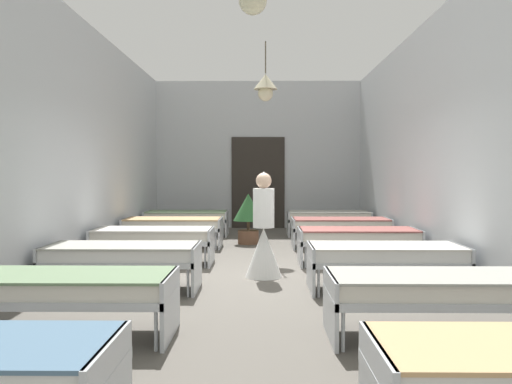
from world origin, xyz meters
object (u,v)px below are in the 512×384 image
bed_right_row_1 (435,290)px  bed_right_row_2 (386,256)px  bed_right_row_5 (328,217)px  potted_plant (248,213)px  bed_right_row_3 (358,237)px  bed_left_row_2 (123,255)px  bed_left_row_4 (173,225)px  bed_right_row_4 (340,225)px  bed_left_row_3 (154,237)px  bed_left_row_5 (187,217)px  bed_left_row_1 (67,289)px  nurse_near_aisle (264,240)px

bed_right_row_1 → bed_right_row_2: bearing=90.0°
bed_right_row_1 → bed_right_row_5: size_ratio=1.00×
potted_plant → bed_right_row_3: bearing=-53.0°
bed_left_row_2 → bed_right_row_1: bearing=-30.0°
bed_right_row_1 → bed_left_row_4: (-3.29, 5.70, 0.00)m
bed_right_row_4 → bed_right_row_5: (0.00, 1.90, 0.00)m
bed_left_row_2 → bed_right_row_2: size_ratio=1.00×
potted_plant → bed_left_row_3: bearing=-121.2°
bed_left_row_2 → bed_left_row_5: (0.00, 5.70, 0.00)m
bed_left_row_5 → bed_left_row_4: bearing=-90.0°
bed_right_row_2 → bed_right_row_5: bearing=90.0°
bed_left_row_1 → bed_right_row_4: same height
bed_left_row_1 → bed_right_row_4: 6.58m
bed_left_row_1 → bed_right_row_1: bearing=0.0°
bed_right_row_4 → nurse_near_aisle: 3.31m
bed_left_row_1 → nurse_near_aisle: bearing=57.3°
bed_left_row_4 → bed_right_row_4: 3.29m
bed_right_row_5 → bed_left_row_1: bearing=-113.4°
potted_plant → bed_left_row_5: bearing=136.7°
bed_right_row_1 → nurse_near_aisle: bearing=118.8°
bed_left_row_4 → bed_left_row_5: bearing=90.0°
bed_right_row_1 → bed_right_row_5: same height
bed_left_row_5 → bed_right_row_5: same height
bed_left_row_1 → bed_right_row_4: bearing=60.0°
bed_left_row_1 → bed_left_row_3: size_ratio=1.00×
bed_left_row_4 → bed_right_row_4: (3.29, 0.00, 0.00)m
bed_right_row_2 → bed_left_row_1: bearing=-150.0°
bed_right_row_1 → bed_left_row_2: (-3.29, 1.90, 0.00)m
bed_left_row_3 → potted_plant: bearing=58.8°
bed_left_row_1 → bed_left_row_3: 3.80m
bed_left_row_2 → bed_left_row_3: (0.00, 1.90, 0.00)m
bed_left_row_4 → potted_plant: bearing=19.5°
bed_left_row_2 → bed_right_row_2: bearing=0.0°
bed_left_row_4 → nurse_near_aisle: (1.77, -2.94, 0.09)m
bed_left_row_4 → bed_left_row_2: bearing=-90.0°
bed_right_row_5 → bed_right_row_1: bearing=-90.0°
bed_left_row_1 → bed_right_row_2: same height
bed_right_row_5 → bed_left_row_4: bearing=-150.0°
bed_right_row_4 → bed_left_row_5: 3.80m
bed_left_row_3 → bed_right_row_5: bearing=49.2°
nurse_near_aisle → potted_plant: bearing=-67.1°
bed_right_row_1 → potted_plant: (-1.82, 6.22, 0.20)m
bed_left_row_4 → bed_left_row_3: bearing=-90.0°
bed_left_row_1 → bed_right_row_5: bearing=66.6°
bed_left_row_1 → bed_left_row_4: (0.00, 5.70, 0.00)m
bed_right_row_2 → bed_left_row_5: size_ratio=1.00×
bed_left_row_2 → bed_right_row_4: same height
bed_left_row_3 → bed_left_row_4: bearing=90.0°
bed_left_row_2 → bed_right_row_5: bearing=60.0°
bed_left_row_5 → nurse_near_aisle: bearing=-69.9°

